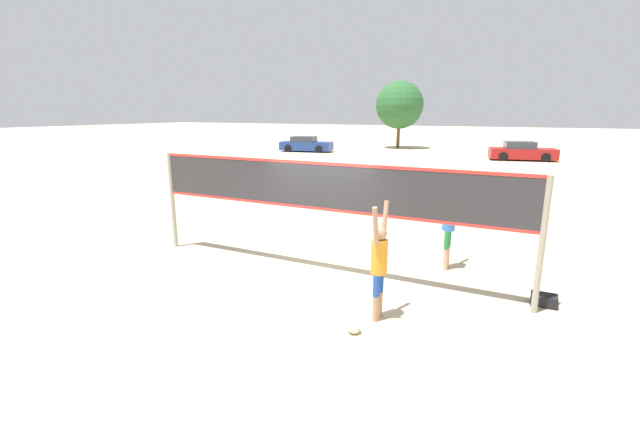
# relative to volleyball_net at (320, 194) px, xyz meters

# --- Properties ---
(ground_plane) EXTENTS (200.00, 200.00, 0.00)m
(ground_plane) POSITION_rel_volleyball_net_xyz_m (0.00, 0.00, -1.79)
(ground_plane) COLOR #C6B28C
(volleyball_net) EXTENTS (8.69, 0.11, 2.47)m
(volleyball_net) POSITION_rel_volleyball_net_xyz_m (0.00, 0.00, 0.00)
(volleyball_net) COLOR gray
(volleyball_net) RESTS_ON ground_plane
(player_spiker) EXTENTS (0.28, 0.69, 2.05)m
(player_spiker) POSITION_rel_volleyball_net_xyz_m (1.85, -1.48, -0.72)
(player_spiker) COLOR tan
(player_spiker) RESTS_ON ground_plane
(player_blocker) EXTENTS (0.28, 0.72, 2.24)m
(player_blocker) POSITION_rel_volleyball_net_xyz_m (2.46, 1.53, -0.61)
(player_blocker) COLOR tan
(player_blocker) RESTS_ON ground_plane
(volleyball) EXTENTS (0.22, 0.22, 0.22)m
(volleyball) POSITION_rel_volleyball_net_xyz_m (1.68, -2.14, -1.69)
(volleyball) COLOR silver
(volleyball) RESTS_ON ground_plane
(gear_bag) EXTENTS (0.45, 0.32, 0.20)m
(gear_bag) POSITION_rel_volleyball_net_xyz_m (4.45, 0.40, -1.69)
(gear_bag) COLOR black
(gear_bag) RESTS_ON ground_plane
(parked_car_near) EXTENTS (4.81, 2.51, 1.35)m
(parked_car_near) POSITION_rel_volleyball_net_xyz_m (-14.29, 25.78, -1.18)
(parked_car_near) COLOR navy
(parked_car_near) RESTS_ON ground_plane
(parked_car_mid) EXTENTS (4.81, 2.76, 1.37)m
(parked_car_mid) POSITION_rel_volleyball_net_xyz_m (3.17, 26.79, -1.17)
(parked_car_mid) COLOR maroon
(parked_car_mid) RESTS_ON ground_plane
(tree_left_cluster) EXTENTS (4.53, 4.53, 6.37)m
(tree_left_cluster) POSITION_rel_volleyball_net_xyz_m (-8.05, 33.20, 2.31)
(tree_left_cluster) COLOR brown
(tree_left_cluster) RESTS_ON ground_plane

